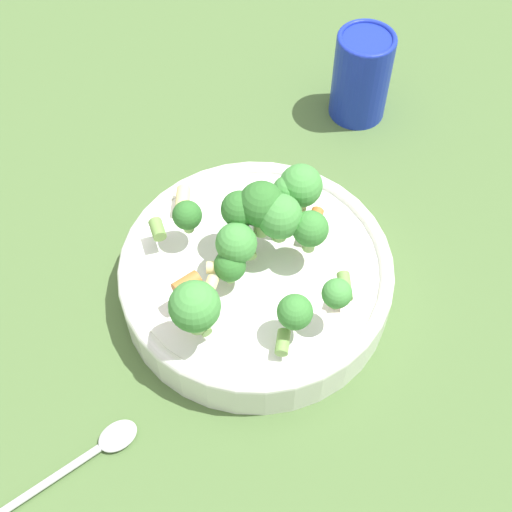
# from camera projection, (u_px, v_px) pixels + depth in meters

# --- Properties ---
(ground_plane) EXTENTS (3.00, 3.00, 0.00)m
(ground_plane) POSITION_uv_depth(u_px,v_px,m) (256.00, 291.00, 0.71)
(ground_plane) COLOR #4C6B38
(bowl) EXTENTS (0.26, 0.26, 0.05)m
(bowl) POSITION_uv_depth(u_px,v_px,m) (256.00, 276.00, 0.69)
(bowl) COLOR white
(bowl) RESTS_ON ground_plane
(pasta_salad) EXTENTS (0.17, 0.21, 0.08)m
(pasta_salad) POSITION_uv_depth(u_px,v_px,m) (259.00, 236.00, 0.64)
(pasta_salad) COLOR #8CB766
(pasta_salad) RESTS_ON bowl
(cup) EXTENTS (0.07, 0.07, 0.11)m
(cup) POSITION_uv_depth(u_px,v_px,m) (362.00, 75.00, 0.81)
(cup) COLOR #192DAD
(cup) RESTS_ON ground_plane
(spoon) EXTENTS (0.16, 0.08, 0.01)m
(spoon) POSITION_uv_depth(u_px,v_px,m) (82.00, 460.00, 0.61)
(spoon) COLOR silver
(spoon) RESTS_ON ground_plane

